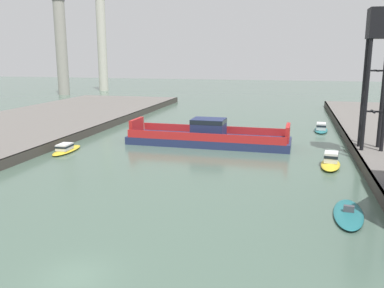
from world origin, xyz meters
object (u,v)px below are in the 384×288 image
chain_ferry (208,137)px  smokestack_distant_a (102,40)px  moored_boat_mid_right (331,161)px  moored_boat_far_right (348,214)px  crane_tower (379,43)px  smokestack_distant_b (61,42)px  moored_boat_near_right (321,128)px  moored_boat_near_left (66,149)px

chain_ferry → smokestack_distant_a: bearing=124.3°
smokestack_distant_a → moored_boat_mid_right: bearing=-51.4°
moored_boat_far_right → smokestack_distant_a: size_ratio=0.21×
chain_ferry → crane_tower: (21.16, -3.26, 12.93)m
moored_boat_mid_right → smokestack_distant_a: smokestack_distant_a is taller
moored_boat_far_right → smokestack_distant_b: smokestack_distant_b is taller
chain_ferry → moored_boat_mid_right: (16.20, -8.53, -0.50)m
moored_boat_near_right → moored_boat_near_left: bearing=-144.8°
moored_boat_mid_right → moored_boat_near_right: bearing=89.4°
chain_ferry → moored_boat_near_right: bearing=41.7°
chain_ferry → smokestack_distant_a: size_ratio=0.69×
chain_ferry → moored_boat_near_left: chain_ferry is taller
chain_ferry → moored_boat_near_right: size_ratio=3.55×
moored_boat_near_right → chain_ferry: bearing=-138.3°
moored_boat_near_right → moored_boat_mid_right: size_ratio=1.06×
chain_ferry → smokestack_distant_a: smokestack_distant_a is taller
moored_boat_near_left → moored_boat_mid_right: size_ratio=1.08×
moored_boat_far_right → moored_boat_near_right: bearing=89.9°
crane_tower → smokestack_distant_b: bearing=140.8°
moored_boat_near_left → moored_boat_mid_right: moored_boat_mid_right is taller
crane_tower → smokestack_distant_b: (-82.71, 67.38, 2.62)m
moored_boat_near_left → smokestack_distant_b: bearing=121.0°
crane_tower → smokestack_distant_b: 106.71m
chain_ferry → moored_boat_near_right: (16.42, 14.64, -0.54)m
moored_boat_mid_right → smokestack_distant_b: size_ratio=0.20×
smokestack_distant_b → moored_boat_near_left: bearing=-59.0°
chain_ferry → moored_boat_mid_right: chain_ferry is taller
chain_ferry → moored_boat_far_right: size_ratio=3.27×
crane_tower → moored_boat_near_left: bearing=-171.2°
moored_boat_near_left → smokestack_distant_a: size_ratio=0.20×
moored_boat_mid_right → moored_boat_far_right: 15.47m
moored_boat_far_right → crane_tower: (4.78, 20.74, 13.84)m
chain_ferry → smokestack_distant_b: 90.23m
chain_ferry → crane_tower: crane_tower is taller
moored_boat_near_right → moored_boat_far_right: 38.64m
moored_boat_near_left → moored_boat_mid_right: (33.70, 0.74, 0.18)m
moored_boat_near_left → smokestack_distant_a: smokestack_distant_a is taller
chain_ferry → moored_boat_near_right: chain_ferry is taller
moored_boat_near_left → smokestack_distant_b: 87.13m
moored_boat_near_right → moored_boat_mid_right: 23.17m
chain_ferry → moored_boat_near_left: (-17.50, -9.28, -0.68)m
moored_boat_near_right → smokestack_distant_b: 93.74m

